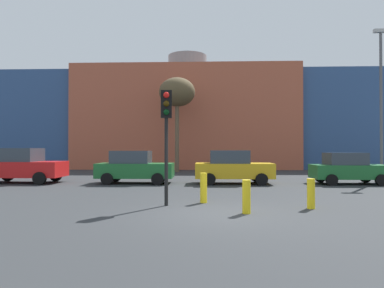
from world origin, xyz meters
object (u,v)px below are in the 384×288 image
(bare_tree_0, at_px, (177,93))
(bollard_yellow_0, at_px, (246,197))
(parked_car_0, at_px, (22,166))
(street_lamp, at_px, (381,95))
(bollard_yellow_1, at_px, (204,188))
(traffic_light_island, at_px, (166,121))
(bollard_yellow_2, at_px, (311,194))
(parked_car_1, at_px, (134,167))
(parked_car_3, at_px, (348,168))
(parked_car_2, at_px, (233,167))

(bare_tree_0, xyz_separation_m, bollard_yellow_0, (3.39, -17.06, -5.80))
(parked_car_0, relative_size, street_lamp, 0.49)
(bare_tree_0, height_order, bollard_yellow_1, bare_tree_0)
(traffic_light_island, relative_size, bollard_yellow_0, 3.91)
(bollard_yellow_2, bearing_deg, street_lamp, 53.48)
(street_lamp, bearing_deg, parked_car_0, -173.73)
(parked_car_1, bearing_deg, parked_car_3, 0.00)
(parked_car_0, distance_m, parked_car_3, 17.57)
(bollard_yellow_0, distance_m, street_lamp, 14.74)
(bollard_yellow_0, bearing_deg, bare_tree_0, 101.23)
(parked_car_3, relative_size, bollard_yellow_1, 3.71)
(traffic_light_island, bearing_deg, bare_tree_0, 177.40)
(bollard_yellow_1, distance_m, bollard_yellow_2, 3.51)
(parked_car_0, distance_m, bollard_yellow_1, 11.84)
(bollard_yellow_0, distance_m, bollard_yellow_1, 2.26)
(bollard_yellow_1, bearing_deg, street_lamp, 39.43)
(parked_car_2, distance_m, traffic_light_island, 7.81)
(parked_car_3, xyz_separation_m, bollard_yellow_1, (-7.62, -6.39, -0.31))
(parked_car_3, distance_m, bollard_yellow_1, 9.95)
(traffic_light_island, height_order, bare_tree_0, bare_tree_0)
(parked_car_3, height_order, bollard_yellow_2, parked_car_3)
(parked_car_2, xyz_separation_m, bare_tree_0, (-3.69, 8.78, 5.40))
(parked_car_1, xyz_separation_m, bollard_yellow_2, (7.10, -7.42, -0.41))
(bollard_yellow_0, xyz_separation_m, bollard_yellow_2, (2.11, 0.87, -0.02))
(parked_car_0, relative_size, parked_car_2, 1.07)
(parked_car_0, height_order, traffic_light_island, traffic_light_island)
(parked_car_0, bearing_deg, parked_car_2, -0.00)
(parked_car_2, bearing_deg, bare_tree_0, 112.79)
(bollard_yellow_1, xyz_separation_m, bollard_yellow_2, (3.36, -1.02, -0.05))
(bollard_yellow_0, height_order, bollard_yellow_1, bollard_yellow_1)
(traffic_light_island, distance_m, bollard_yellow_1, 2.66)
(parked_car_2, relative_size, bollard_yellow_0, 4.23)
(traffic_light_island, bearing_deg, street_lamp, 122.45)
(traffic_light_island, relative_size, bare_tree_0, 0.50)
(parked_car_0, distance_m, bollard_yellow_0, 13.93)
(parked_car_3, relative_size, bollard_yellow_2, 4.09)
(traffic_light_island, distance_m, street_lamp, 15.14)
(parked_car_2, bearing_deg, bollard_yellow_0, -92.09)
(parked_car_0, relative_size, parked_car_3, 1.15)
(bollard_yellow_1, bearing_deg, bollard_yellow_2, -16.91)
(bare_tree_0, height_order, bollard_yellow_2, bare_tree_0)
(parked_car_0, bearing_deg, bollard_yellow_0, -36.48)
(parked_car_3, relative_size, bollard_yellow_0, 3.94)
(parked_car_1, distance_m, bollard_yellow_0, 9.67)
(parked_car_1, distance_m, bollard_yellow_1, 7.42)
(parked_car_2, height_order, bollard_yellow_1, parked_car_2)
(bollard_yellow_1, bearing_deg, parked_car_1, 120.34)
(bollard_yellow_2, distance_m, street_lamp, 12.86)
(street_lamp, bearing_deg, bollard_yellow_2, -126.52)
(traffic_light_island, bearing_deg, bollard_yellow_2, 79.48)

